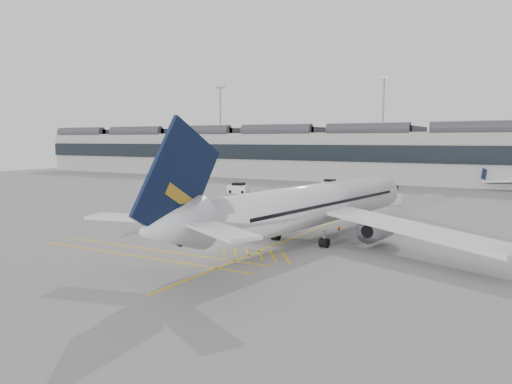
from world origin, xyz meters
The scene contains 18 objects.
ground centered at (0.00, 0.00, 0.00)m, with size 220.00×220.00×0.00m, color gray.
terminal centered at (0.00, 71.93, 6.14)m, with size 200.00×20.45×12.40m.
light_masts centered at (-1.67, 86.00, 14.49)m, with size 113.00×0.60×25.45m.
apron_markings centered at (10.00, 10.00, 0.01)m, with size 0.25×60.00×0.01m, color gold.
airliner_main centered at (11.89, 0.36, 3.24)m, with size 37.62×41.36×11.03m.
belt_loader centered at (6.29, 11.90, 0.58)m, with size 4.94×3.09×1.97m.
baggage_cart_a centered at (4.63, 7.67, 0.86)m, with size 1.82×1.64×1.60m.
baggage_cart_b centered at (-3.89, 9.37, 0.88)m, with size 1.88×1.71×1.65m.
baggage_cart_c centered at (-4.95, 8.71, 0.98)m, with size 1.87×1.59×1.82m.
baggage_cart_d centered at (-6.86, 8.27, 0.92)m, with size 1.76×1.50×1.72m.
ramp_agent_a centered at (3.77, 4.74, 0.79)m, with size 0.57×0.38×1.57m, color #EA580C.
ramp_agent_b centered at (3.74, 8.05, 0.96)m, with size 0.93×0.72×1.91m, color #F25B0C.
pushback_tug centered at (-3.45, -0.36, 0.58)m, with size 2.61×1.95×1.31m.
safety_cone_nose centered at (6.47, 24.52, 0.25)m, with size 0.36×0.36×0.50m, color #F24C0A.
safety_cone_engine centered at (12.39, 6.90, 0.26)m, with size 0.37×0.37×0.52m, color #F24C0A.
service_van_left centered at (-15.59, 32.34, 0.84)m, with size 3.74×2.01×1.88m.
service_van_mid centered at (-4.15, 47.04, 0.89)m, with size 2.01×3.89×1.98m.
service_van_right centered at (11.06, 31.12, 0.91)m, with size 4.38×3.88×2.03m.
Camera 1 is at (30.22, -42.32, 9.42)m, focal length 35.00 mm.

